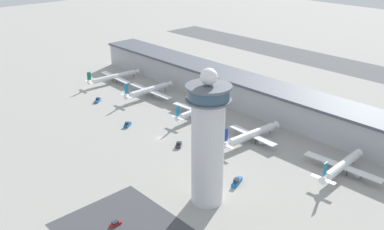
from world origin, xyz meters
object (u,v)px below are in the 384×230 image
object	(u,v)px
airplane_gate_charlie	(197,110)
airplane_gate_delta	(252,135)
service_truck_fuel	(127,125)
airplane_gate_echo	(342,166)
airplane_gate_bravo	(149,90)
car_white_wagon	(116,224)
control_tower	(208,141)
airplane_gate_alpha	(114,77)
service_truck_water	(237,182)
service_truck_baggage	(98,100)
service_truck_catering	(179,145)

from	to	relation	value
airplane_gate_charlie	airplane_gate_delta	world-z (taller)	airplane_gate_delta
service_truck_fuel	airplane_gate_echo	bearing A→B (deg)	20.42
airplane_gate_bravo	airplane_gate_charlie	size ratio (longest dim) A/B	1.05
airplane_gate_bravo	car_white_wagon	world-z (taller)	airplane_gate_bravo
control_tower	airplane_gate_bravo	distance (m)	129.14
airplane_gate_alpha	service_truck_water	distance (m)	159.90
service_truck_baggage	service_truck_water	world-z (taller)	service_truck_water
airplane_gate_delta	service_truck_fuel	size ratio (longest dim) A/B	6.11
airplane_gate_alpha	service_truck_fuel	xyz separation A→B (m)	(71.37, -38.69, -3.20)
service_truck_fuel	service_truck_water	distance (m)	83.67
airplane_gate_bravo	service_truck_water	distance (m)	119.95
airplane_gate_alpha	airplane_gate_echo	world-z (taller)	airplane_gate_echo
airplane_gate_delta	service_truck_baggage	world-z (taller)	airplane_gate_delta
airplane_gate_charlie	service_truck_water	bearing A→B (deg)	-30.39
control_tower	airplane_gate_charlie	xyz separation A→B (m)	(-65.69, 57.09, -23.41)
airplane_gate_bravo	airplane_gate_charlie	distance (m)	47.49
airplane_gate_charlie	airplane_gate_delta	distance (m)	43.49
car_white_wagon	service_truck_baggage	bearing A→B (deg)	151.30
control_tower	car_white_wagon	bearing A→B (deg)	-108.32
service_truck_fuel	airplane_gate_alpha	bearing A→B (deg)	151.54
airplane_gate_charlie	service_truck_fuel	xyz separation A→B (m)	(-17.85, -38.26, -3.38)
service_truck_baggage	airplane_gate_alpha	bearing A→B (deg)	130.47
service_truck_fuel	service_truck_baggage	world-z (taller)	service_truck_fuel
control_tower	service_truck_catering	size ratio (longest dim) A/B	9.33
airplane_gate_charlie	airplane_gate_echo	size ratio (longest dim) A/B	1.03
car_white_wagon	airplane_gate_echo	bearing A→B (deg)	67.89
control_tower	service_truck_baggage	xyz separation A→B (m)	(-128.85, 26.98, -26.85)
airplane_gate_echo	service_truck_water	xyz separation A→B (m)	(-27.03, -41.54, -3.11)
airplane_gate_alpha	airplane_gate_charlie	world-z (taller)	airplane_gate_alpha
service_truck_catering	car_white_wagon	world-z (taller)	service_truck_catering
service_truck_fuel	car_white_wagon	size ratio (longest dim) A/B	1.49
airplane_gate_echo	airplane_gate_bravo	bearing A→B (deg)	-179.05
airplane_gate_charlie	service_truck_water	xyz separation A→B (m)	(65.82, -38.60, -3.22)
service_truck_baggage	service_truck_water	bearing A→B (deg)	-3.76
airplane_gate_alpha	airplane_gate_bravo	xyz separation A→B (m)	(41.73, 0.18, 0.41)
airplane_gate_delta	service_truck_baggage	size ratio (longest dim) A/B	5.90
service_truck_catering	airplane_gate_delta	bearing A→B (deg)	55.05
service_truck_catering	service_truck_baggage	world-z (taller)	service_truck_catering
airplane_gate_echo	service_truck_water	bearing A→B (deg)	-123.05
service_truck_fuel	service_truck_baggage	size ratio (longest dim) A/B	0.97
airplane_gate_bravo	service_truck_baggage	world-z (taller)	airplane_gate_bravo
airplane_gate_alpha	service_truck_baggage	size ratio (longest dim) A/B	6.21
airplane_gate_echo	car_white_wagon	size ratio (longest dim) A/B	8.45
airplane_gate_delta	car_white_wagon	world-z (taller)	airplane_gate_delta
airplane_gate_alpha	car_white_wagon	xyz separation A→B (m)	(142.69, -94.41, -3.49)
airplane_gate_alpha	airplane_gate_charlie	size ratio (longest dim) A/B	1.10
airplane_gate_delta	airplane_gate_echo	xyz separation A→B (m)	(49.40, 4.49, 0.09)
service_truck_water	airplane_gate_alpha	bearing A→B (deg)	165.87
service_truck_water	airplane_gate_charlie	bearing A→B (deg)	149.61
airplane_gate_echo	service_truck_fuel	bearing A→B (deg)	-159.58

